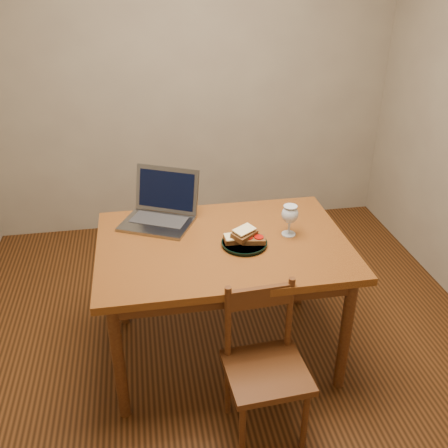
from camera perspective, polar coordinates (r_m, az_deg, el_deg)
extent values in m
cube|color=black|center=(3.08, 0.22, -13.69)|extent=(3.20, 3.20, 0.02)
cube|color=gray|center=(3.95, -4.03, 17.36)|extent=(3.20, 0.02, 2.60)
cube|color=gray|center=(1.07, 16.42, -18.35)|extent=(3.20, 0.02, 2.60)
cube|color=#56270E|center=(2.61, -0.10, -2.47)|extent=(1.30, 0.90, 0.04)
cylinder|color=#3E1C0D|center=(2.52, -11.95, -15.17)|extent=(0.06, 0.06, 0.70)
cylinder|color=#3E1C0D|center=(2.68, 13.69, -12.16)|extent=(0.06, 0.06, 0.70)
cylinder|color=#3E1C0D|center=(3.10, -11.80, -5.74)|extent=(0.06, 0.06, 0.70)
cylinder|color=#3E1C0D|center=(3.23, 8.80, -3.84)|extent=(0.06, 0.06, 0.70)
cube|color=#3E1C0D|center=(2.39, 4.88, -16.51)|extent=(0.39, 0.37, 0.03)
cube|color=#3E1C0D|center=(2.28, 4.14, -8.33)|extent=(0.30, 0.04, 0.10)
cylinder|color=black|center=(2.57, 2.33, -2.24)|extent=(0.24, 0.24, 0.02)
cube|color=slate|center=(2.78, -7.71, 0.02)|extent=(0.45, 0.40, 0.02)
cube|color=slate|center=(2.86, -6.55, 3.95)|extent=(0.37, 0.24, 0.25)
cube|color=black|center=(2.86, -6.55, 3.95)|extent=(0.32, 0.20, 0.21)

